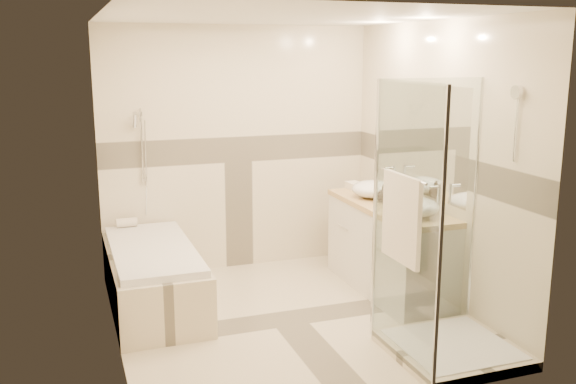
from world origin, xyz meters
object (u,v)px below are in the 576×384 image
object	(u,v)px
vessel_sink_far	(415,207)
amenity_bottle_b	(383,193)
vanity	(389,248)
shower_enclosure	(436,290)
vessel_sink_near	(373,189)
amenity_bottle_a	(386,195)
bathtub	(153,274)

from	to	relation	value
vessel_sink_far	amenity_bottle_b	bearing A→B (deg)	90.00
vanity	shower_enclosure	bearing A→B (deg)	-102.97
vessel_sink_near	amenity_bottle_a	distance (m)	0.26
amenity_bottle_b	amenity_bottle_a	bearing A→B (deg)	-90.00
bathtub	vanity	size ratio (longest dim) A/B	1.05
bathtub	vessel_sink_near	distance (m)	2.22
vanity	shower_enclosure	xyz separation A→B (m)	(-0.29, -1.27, 0.08)
vessel_sink_far	amenity_bottle_b	xyz separation A→B (m)	(0.00, 0.58, 0.00)
shower_enclosure	vessel_sink_far	xyz separation A→B (m)	(0.27, 0.79, 0.43)
shower_enclosure	vessel_sink_far	bearing A→B (deg)	70.98
vanity	amenity_bottle_a	bearing A→B (deg)	110.11
shower_enclosure	vessel_sink_near	world-z (taller)	shower_enclosure
shower_enclosure	bathtub	bearing A→B (deg)	138.90
bathtub	vanity	xyz separation A→B (m)	(2.15, -0.35, 0.12)
bathtub	vanity	distance (m)	2.18
vessel_sink_near	amenity_bottle_a	size ratio (longest dim) A/B	2.81
vessel_sink_far	vessel_sink_near	bearing A→B (deg)	90.00
amenity_bottle_a	amenity_bottle_b	bearing A→B (deg)	90.00
vanity	amenity_bottle_a	xyz separation A→B (m)	(-0.02, 0.05, 0.50)
shower_enclosure	vessel_sink_far	size ratio (longest dim) A/B	4.99
shower_enclosure	amenity_bottle_a	distance (m)	1.42
vessel_sink_near	amenity_bottle_b	size ratio (longest dim) A/B	2.48
vessel_sink_near	amenity_bottle_b	xyz separation A→B (m)	(0.00, -0.22, 0.00)
vessel_sink_far	bathtub	bearing A→B (deg)	158.72
vanity	vessel_sink_far	bearing A→B (deg)	-92.39
vessel_sink_far	amenity_bottle_a	size ratio (longest dim) A/B	2.81
bathtub	amenity_bottle_a	size ratio (longest dim) A/B	11.69
shower_enclosure	vanity	bearing A→B (deg)	77.03
vessel_sink_near	shower_enclosure	bearing A→B (deg)	-99.76
vessel_sink_far	amenity_bottle_b	world-z (taller)	amenity_bottle_b
vanity	vessel_sink_near	size ratio (longest dim) A/B	3.96
bathtub	vanity	bearing A→B (deg)	-9.25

